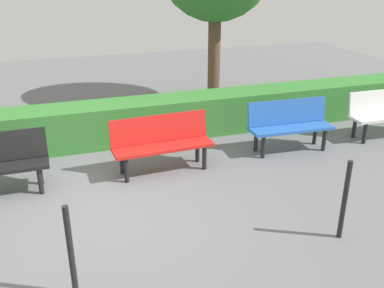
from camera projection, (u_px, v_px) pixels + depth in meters
The scene contains 6 objects.
ground_plane at pixel (100, 206), 5.83m from camera, with size 20.43×20.43×0.00m, color slate.
bench_blue at pixel (289, 123), 7.41m from camera, with size 1.46×0.52×0.86m.
bench_red at pixel (162, 141), 6.66m from camera, with size 1.56×0.52×0.86m.
hedge_row at pixel (138, 120), 7.88m from camera, with size 16.43×0.73×0.73m, color #387F33.
railing_post_mid at pixel (345, 200), 4.98m from camera, with size 0.06×0.06×1.00m, color black.
railing_post_far at pixel (71, 252), 4.09m from camera, with size 0.06×0.06×1.00m, color black.
Camera 1 is at (0.40, 5.18, 3.03)m, focal length 40.52 mm.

